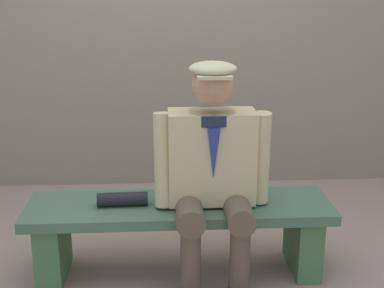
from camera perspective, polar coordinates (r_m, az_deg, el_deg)
ground_plane at (r=3.23m, az=-1.31°, el=-13.39°), size 30.00×30.00×0.00m
bench at (r=3.09m, az=-1.35°, el=-8.58°), size 1.72×0.46×0.43m
seated_man at (r=2.91m, az=2.19°, el=-2.28°), size 0.64×0.58×1.24m
rolled_magazine at (r=3.02m, az=-7.41°, el=-5.85°), size 0.28×0.09×0.08m
stadium_wall at (r=4.39m, az=-2.18°, el=12.04°), size 12.00×0.24×2.53m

